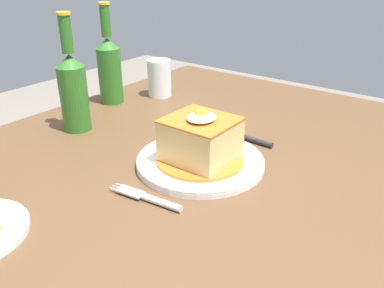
{
  "coord_description": "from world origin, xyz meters",
  "views": [
    {
      "loc": [
        -0.61,
        -0.45,
        1.11
      ],
      "look_at": [
        -0.05,
        -0.02,
        0.78
      ],
      "focal_mm": 37.37,
      "sensor_mm": 36.0,
      "label": 1
    }
  ],
  "objects": [
    {
      "name": "knife",
      "position": [
        0.11,
        -0.06,
        0.75
      ],
      "size": [
        0.02,
        0.17,
        0.01
      ],
      "color": "#262628",
      "rests_on": "dining_table"
    },
    {
      "name": "main_plate",
      "position": [
        -0.05,
        -0.04,
        0.75
      ],
      "size": [
        0.25,
        0.25,
        0.02
      ],
      "color": "white",
      "rests_on": "dining_table"
    },
    {
      "name": "beer_bottle_green_far",
      "position": [
        -0.08,
        0.29,
        0.84
      ],
      "size": [
        0.06,
        0.06,
        0.27
      ],
      "color": "#2D6B23",
      "rests_on": "dining_table"
    },
    {
      "name": "drinking_glass",
      "position": [
        0.23,
        0.31,
        0.79
      ],
      "size": [
        0.07,
        0.07,
        0.1
      ],
      "color": "gold",
      "rests_on": "dining_table"
    },
    {
      "name": "fork",
      "position": [
        -0.2,
        -0.05,
        0.75
      ],
      "size": [
        0.03,
        0.14,
        0.01
      ],
      "color": "silver",
      "rests_on": "dining_table"
    },
    {
      "name": "beer_bottle_green",
      "position": [
        0.1,
        0.37,
        0.84
      ],
      "size": [
        0.06,
        0.06,
        0.27
      ],
      "color": "#2D6B23",
      "rests_on": "dining_table"
    },
    {
      "name": "dining_table",
      "position": [
        0.0,
        0.0,
        0.63
      ],
      "size": [
        1.12,
        0.92,
        0.74
      ],
      "color": "brown",
      "rests_on": "ground_plane"
    },
    {
      "name": "sandwich_meal",
      "position": [
        -0.05,
        -0.04,
        0.8
      ],
      "size": [
        0.17,
        0.17,
        0.11
      ],
      "color": "#C66B23",
      "rests_on": "main_plate"
    }
  ]
}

